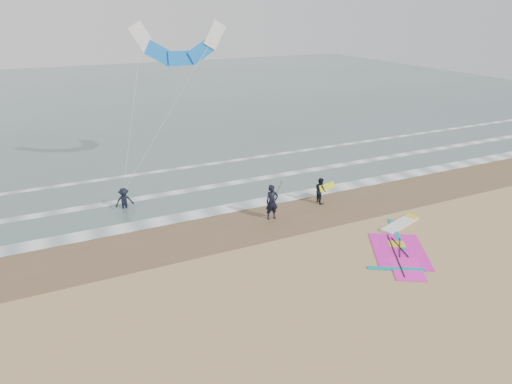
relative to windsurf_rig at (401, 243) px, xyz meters
name	(u,v)px	position (x,y,z in m)	size (l,w,h in m)	color
ground	(338,267)	(-4.12, -0.45, -0.04)	(120.00, 120.00, 0.00)	tan
sea_water	(130,96)	(-4.12, 47.55, -0.03)	(120.00, 80.00, 0.02)	#47605E
wet_sand_band	(277,217)	(-4.12, 5.55, -0.03)	(120.00, 5.00, 0.01)	brown
foam_waterline	(245,190)	(-4.12, 9.99, -0.01)	(120.00, 9.15, 0.02)	white
windsurf_rig	(401,243)	(0.00, 0.00, 0.00)	(6.03, 5.71, 0.15)	white
person_standing	(272,202)	(-4.51, 5.46, 0.97)	(0.73, 0.48, 2.01)	black
person_walking	(320,190)	(-0.80, 6.23, 0.76)	(0.77, 0.60, 1.59)	black
person_wading	(124,196)	(-11.75, 10.38, 0.79)	(1.08, 0.62, 1.66)	black
held_pole	(277,193)	(-4.21, 5.46, 1.44)	(0.17, 0.86, 1.82)	black
carried_kiteboard	(327,187)	(-0.40, 6.13, 0.97)	(1.30, 0.51, 0.39)	yellow
surf_kite	(180,47)	(-6.70, 14.21, 8.69)	(8.28, 3.98, 9.30)	white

